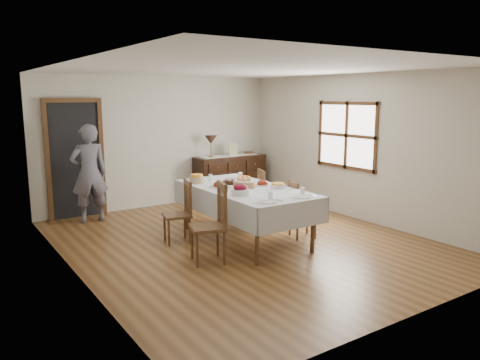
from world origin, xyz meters
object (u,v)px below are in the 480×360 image
chair_right_near (300,209)px  table_lamp (211,140)px  dining_table (245,194)px  sideboard (230,177)px  chair_right_far (268,197)px  chair_left_near (212,222)px  chair_left_far (180,211)px  person (89,170)px

chair_right_near → table_lamp: 3.12m
dining_table → sideboard: (1.42, 2.65, -0.26)m
dining_table → chair_right_far: 0.98m
chair_right_near → sideboard: (0.62, 3.02, 0.02)m
chair_right_near → chair_left_near: bearing=113.5°
chair_left_far → table_lamp: 2.95m
chair_left_far → person: person is taller
dining_table → chair_right_far: (0.82, 0.48, -0.24)m
chair_right_near → table_lamp: size_ratio=1.95×
chair_right_far → person: bearing=71.7°
chair_left_near → table_lamp: (1.85, 3.18, 0.75)m
sideboard → chair_right_far: bearing=-105.5°
person → table_lamp: person is taller
chair_right_near → sideboard: size_ratio=0.57×
chair_right_near → chair_right_far: bearing=16.2°
dining_table → person: bearing=125.5°
chair_left_far → chair_right_far: chair_right_far is taller
chair_right_near → table_lamp: table_lamp is taller
sideboard → person: person is taller
dining_table → chair_right_near: 0.92m
chair_right_far → table_lamp: 2.30m
chair_right_far → sideboard: size_ratio=0.62×
chair_left_far → sideboard: size_ratio=0.61×
table_lamp → chair_left_far: bearing=-130.1°
chair_left_near → chair_right_far: size_ratio=1.11×
chair_left_near → chair_right_near: 1.73m
chair_right_near → sideboard: 3.08m
chair_left_far → person: (-0.78, 1.95, 0.44)m
dining_table → chair_left_near: (-0.91, -0.55, -0.19)m
chair_left_far → chair_right_near: size_ratio=1.06×
chair_right_far → person: person is taller
chair_left_near → table_lamp: size_ratio=2.35×
dining_table → person: person is taller
dining_table → chair_right_near: (0.80, -0.37, -0.28)m
chair_right_far → person: 3.18m
dining_table → chair_left_far: bearing=153.3°
person → sideboard: bearing=-172.1°
table_lamp → chair_right_far: bearing=-93.2°
dining_table → sideboard: size_ratio=1.55×
table_lamp → dining_table: bearing=-109.7°
chair_right_near → chair_right_far: chair_right_far is taller
chair_right_near → person: person is taller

